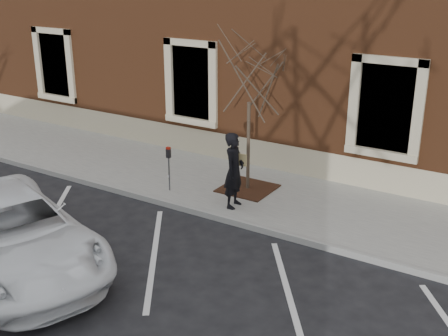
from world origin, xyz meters
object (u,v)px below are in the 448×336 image
Objects in this scene: man at (234,170)px; white_truck at (10,234)px; sapling at (249,77)px; parking_meter at (169,160)px.

white_truck is at bearing 147.12° from man.
sapling reaches higher than man.
parking_meter is (-1.98, -0.03, -0.11)m from man.
sapling is at bearing 23.73° from parking_meter.
man reaches higher than parking_meter.
sapling is at bearing 7.12° from man.
man is 0.44× the size of sapling.
man is 0.35× the size of white_truck.
sapling is (1.71, 1.19, 2.18)m from parking_meter.
white_truck is (-2.38, -4.71, -0.34)m from man.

